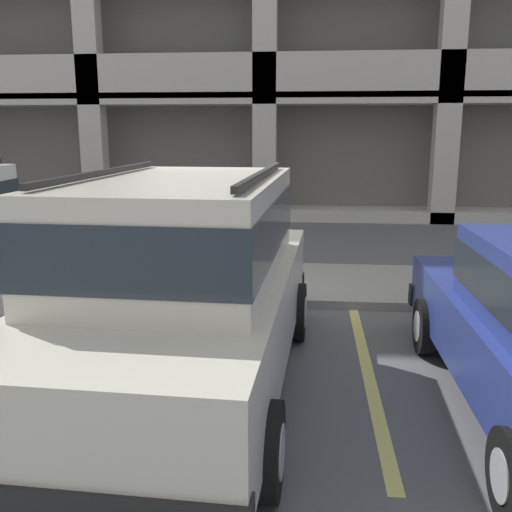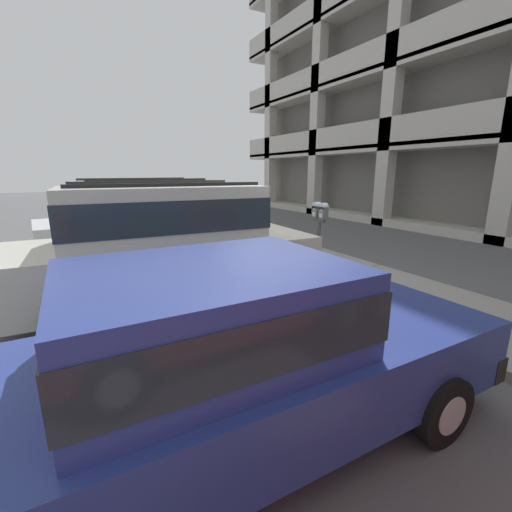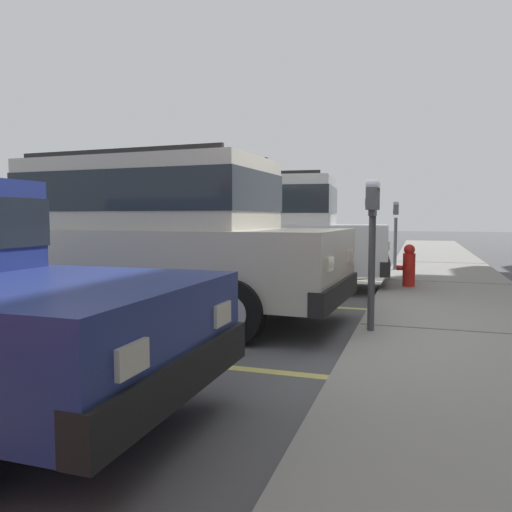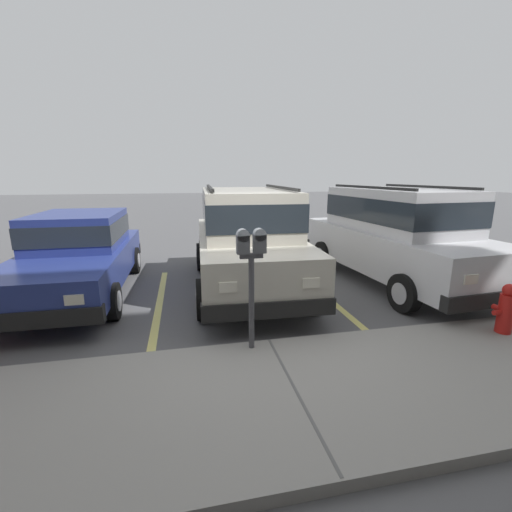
# 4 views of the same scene
# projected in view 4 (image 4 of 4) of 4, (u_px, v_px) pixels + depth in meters

# --- Properties ---
(ground_plane) EXTENTS (80.00, 80.00, 0.10)m
(ground_plane) POSITION_uv_depth(u_px,v_px,m) (265.00, 344.00, 4.77)
(ground_plane) COLOR #565659
(sidewalk) EXTENTS (40.00, 2.20, 0.12)m
(sidewalk) POSITION_uv_depth(u_px,v_px,m) (295.00, 394.00, 3.51)
(sidewalk) COLOR gray
(sidewalk) RESTS_ON ground_plane
(parking_stall_lines) EXTENTS (12.42, 4.80, 0.01)m
(parking_stall_lines) POSITION_uv_depth(u_px,v_px,m) (158.00, 311.00, 5.78)
(parking_stall_lines) COLOR #DBD16B
(parking_stall_lines) RESTS_ON ground_plane
(silver_suv) EXTENTS (2.16, 4.86, 2.03)m
(silver_suv) POSITION_uv_depth(u_px,v_px,m) (246.00, 235.00, 6.81)
(silver_suv) COLOR beige
(silver_suv) RESTS_ON ground_plane
(red_sedan) EXTENTS (2.27, 4.91, 2.03)m
(red_sedan) POSITION_uv_depth(u_px,v_px,m) (396.00, 232.00, 7.15)
(red_sedan) COLOR silver
(red_sedan) RESTS_ON ground_plane
(dark_hatchback) EXTENTS (1.86, 4.49, 1.54)m
(dark_hatchback) POSITION_uv_depth(u_px,v_px,m) (79.00, 252.00, 6.53)
(dark_hatchback) COLOR navy
(dark_hatchback) RESTS_ON ground_plane
(parking_meter_near) EXTENTS (0.35, 0.12, 1.52)m
(parking_meter_near) POSITION_uv_depth(u_px,v_px,m) (251.00, 261.00, 4.08)
(parking_meter_near) COLOR #47474C
(parking_meter_near) RESTS_ON sidewalk
(fire_hydrant) EXTENTS (0.30, 0.30, 0.70)m
(fire_hydrant) POSITION_uv_depth(u_px,v_px,m) (506.00, 309.00, 4.68)
(fire_hydrant) COLOR red
(fire_hydrant) RESTS_ON sidewalk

